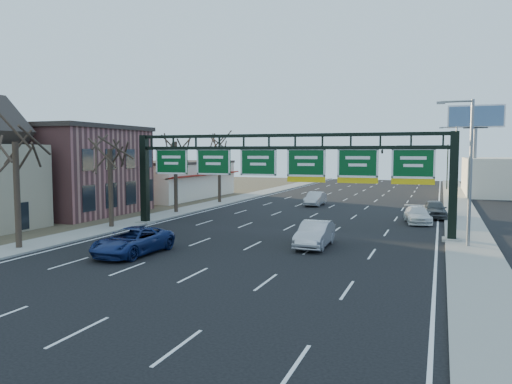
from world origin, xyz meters
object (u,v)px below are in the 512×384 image
at_px(car_silver_sedan, 315,234).
at_px(car_white_wagon, 417,215).
at_px(sign_gantry, 284,169).
at_px(car_blue_suv, 133,241).

distance_m(car_silver_sedan, car_white_wagon, 14.09).
bearing_deg(car_silver_sedan, sign_gantry, 124.45).
height_order(car_blue_suv, car_white_wagon, car_blue_suv).
bearing_deg(car_white_wagon, car_blue_suv, -138.03).
bearing_deg(car_blue_suv, car_white_wagon, 54.69).
relative_size(car_blue_suv, car_white_wagon, 1.18).
height_order(car_blue_suv, car_silver_sedan, car_silver_sedan).
xyz_separation_m(car_blue_suv, car_white_wagon, (14.69, 18.83, -0.09)).
distance_m(car_blue_suv, car_silver_sedan, 10.92).
distance_m(sign_gantry, car_white_wagon, 12.67).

